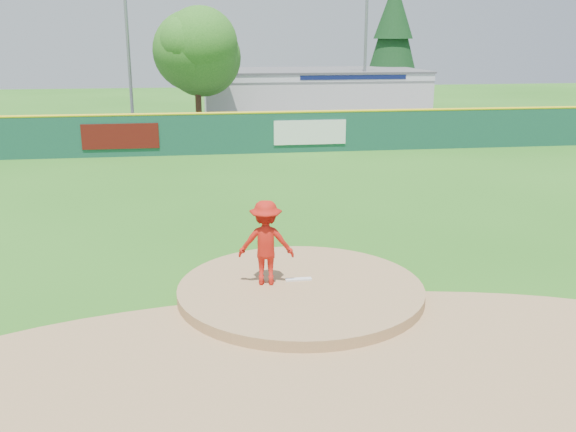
{
  "coord_description": "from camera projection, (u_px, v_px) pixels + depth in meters",
  "views": [
    {
      "loc": [
        -2.18,
        -13.22,
        5.66
      ],
      "look_at": [
        0.0,
        2.0,
        1.3
      ],
      "focal_mm": 40.0,
      "sensor_mm": 36.0,
      "label": 1
    }
  ],
  "objects": [
    {
      "name": "parking_lot",
      "position": [
        231.0,
        128.0,
        40.14
      ],
      "size": [
        44.0,
        16.0,
        0.02
      ],
      "primitive_type": "cube",
      "color": "#38383A",
      "rests_on": "ground"
    },
    {
      "name": "van",
      "position": [
        230.0,
        130.0,
        34.83
      ],
      "size": [
        4.76,
        2.23,
        1.32
      ],
      "primitive_type": "imported",
      "rotation": [
        0.0,
        0.0,
        1.58
      ],
      "color": "white",
      "rests_on": "parking_lot"
    },
    {
      "name": "pitching_rubber",
      "position": [
        299.0,
        279.0,
        14.64
      ],
      "size": [
        0.6,
        0.15,
        0.04
      ],
      "primitive_type": "cube",
      "color": "white",
      "rests_on": "pitchers_mound"
    },
    {
      "name": "pitcher",
      "position": [
        266.0,
        243.0,
        14.22
      ],
      "size": [
        1.33,
        0.89,
        1.92
      ],
      "primitive_type": "imported",
      "rotation": [
        0.0,
        0.0,
        2.99
      ],
      "color": "red",
      "rests_on": "pitchers_mound"
    },
    {
      "name": "deciduous_tree",
      "position": [
        197.0,
        55.0,
        36.72
      ],
      "size": [
        5.6,
        5.6,
        7.36
      ],
      "color": "#382314",
      "rests_on": "ground"
    },
    {
      "name": "conifer_tree",
      "position": [
        393.0,
        36.0,
        48.98
      ],
      "size": [
        4.4,
        4.4,
        9.5
      ],
      "color": "#382314",
      "rests_on": "ground"
    },
    {
      "name": "fence_banners",
      "position": [
        217.0,
        134.0,
        31.06
      ],
      "size": [
        12.76,
        0.04,
        1.2
      ],
      "color": "#58100C",
      "rests_on": "ground"
    },
    {
      "name": "infield_dirt_arc",
      "position": [
        327.0,
        360.0,
        11.57
      ],
      "size": [
        15.4,
        15.4,
        0.01
      ],
      "primitive_type": "cylinder",
      "color": "#9E774C",
      "rests_on": "ground"
    },
    {
      "name": "pitchers_mound",
      "position": [
        301.0,
        295.0,
        14.43
      ],
      "size": [
        5.5,
        5.5,
        0.5
      ],
      "primitive_type": "cylinder",
      "color": "#9E774C",
      "rests_on": "ground"
    },
    {
      "name": "ground",
      "position": [
        301.0,
        295.0,
        14.43
      ],
      "size": [
        120.0,
        120.0,
        0.0
      ],
      "primitive_type": "plane",
      "color": "#286B19",
      "rests_on": "ground"
    },
    {
      "name": "light_pole_right",
      "position": [
        366.0,
        36.0,
        41.76
      ],
      "size": [
        1.75,
        0.25,
        10.0
      ],
      "color": "gray",
      "rests_on": "ground"
    },
    {
      "name": "light_pole_left",
      "position": [
        127.0,
        28.0,
        37.67
      ],
      "size": [
        1.75,
        0.25,
        11.0
      ],
      "color": "gray",
      "rests_on": "ground"
    },
    {
      "name": "pool_building_grp",
      "position": [
        312.0,
        93.0,
        45.26
      ],
      "size": [
        15.2,
        8.2,
        3.31
      ],
      "color": "silver",
      "rests_on": "ground"
    },
    {
      "name": "outfield_fence",
      "position": [
        242.0,
        132.0,
        31.27
      ],
      "size": [
        40.0,
        0.14,
        2.07
      ],
      "color": "#164839",
      "rests_on": "ground"
    }
  ]
}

